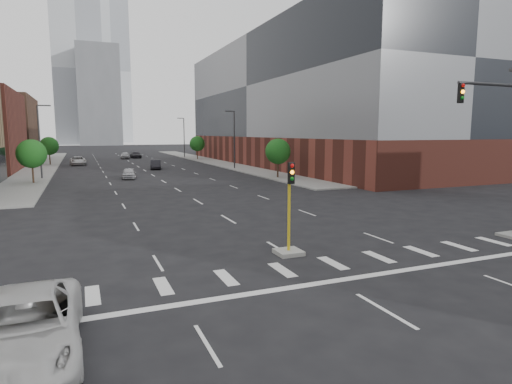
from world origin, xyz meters
TOP-DOWN VIEW (x-y plane):
  - ground at (0.00, 0.00)m, footprint 400.00×400.00m
  - sidewalk_left_far at (-15.00, 74.00)m, footprint 5.00×92.00m
  - sidewalk_right_far at (15.00, 74.00)m, footprint 5.00×92.00m
  - building_right_main at (29.50, 60.00)m, footprint 24.00×70.00m
  - tower_left at (-8.00, 220.00)m, footprint 22.00×22.00m
  - tower_right at (10.00, 260.00)m, footprint 20.00×20.00m
  - tower_mid at (0.00, 200.00)m, footprint 18.00×18.00m
  - median_traffic_signal at (0.00, 8.97)m, footprint 1.20×1.20m
  - streetlight_right_a at (13.41, 55.00)m, footprint 1.60×0.22m
  - streetlight_right_b at (13.41, 90.00)m, footprint 1.60×0.22m
  - streetlight_left at (-13.41, 50.00)m, footprint 1.60×0.22m
  - tree_left_near at (-14.00, 45.00)m, footprint 3.20×3.20m
  - tree_left_far at (-14.00, 75.00)m, footprint 3.20×3.20m
  - tree_right_near at (14.00, 40.00)m, footprint 3.20×3.20m
  - tree_right_far at (14.00, 80.00)m, footprint 3.20×3.20m
  - car_near_left at (-3.43, 46.74)m, footprint 2.23×4.26m
  - car_mid_right at (1.97, 59.72)m, footprint 2.27×4.62m
  - car_far_left at (-9.40, 73.51)m, footprint 2.76×5.59m
  - car_deep_right at (2.63, 91.60)m, footprint 2.28×4.96m
  - car_distant at (0.10, 89.68)m, footprint 1.99×4.49m
  - parked_minivan at (-10.48, 3.11)m, footprint 2.71×5.86m

SIDE VIEW (x-z plane):
  - ground at x=0.00m, z-range 0.00..0.00m
  - sidewalk_left_far at x=-15.00m, z-range 0.00..0.15m
  - sidewalk_right_far at x=15.00m, z-range 0.00..0.15m
  - car_near_left at x=-3.43m, z-range 0.00..1.38m
  - car_deep_right at x=2.63m, z-range 0.00..1.40m
  - car_mid_right at x=1.97m, z-range 0.00..1.46m
  - car_distant at x=0.10m, z-range 0.00..1.50m
  - car_far_left at x=-9.40m, z-range 0.00..1.52m
  - parked_minivan at x=-10.48m, z-range 0.00..1.63m
  - median_traffic_signal at x=0.00m, z-range -1.23..3.17m
  - tree_left_near at x=-14.00m, z-range 0.97..5.82m
  - tree_left_far at x=-14.00m, z-range 0.97..5.82m
  - tree_right_near at x=14.00m, z-range 0.97..5.82m
  - tree_right_far at x=14.00m, z-range 0.97..5.82m
  - streetlight_right_a at x=13.41m, z-range 0.47..9.55m
  - streetlight_right_b at x=13.41m, z-range 0.47..9.55m
  - streetlight_left at x=-13.41m, z-range 0.47..9.55m
  - building_right_main at x=29.50m, z-range 0.00..22.00m
  - tower_mid at x=0.00m, z-range 0.00..44.00m
  - tower_left at x=-8.00m, z-range 0.00..70.00m
  - tower_right at x=10.00m, z-range 0.00..80.00m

